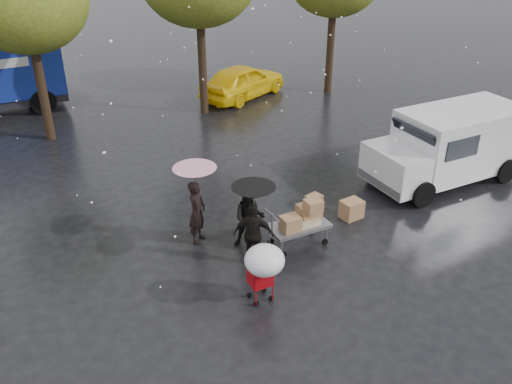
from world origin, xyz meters
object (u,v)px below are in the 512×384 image
vendor_cart (302,219)px  white_van (450,144)px  yellow_taxi (243,81)px  person_black (254,234)px  person_pink (197,212)px  shopping_cart (264,263)px

vendor_cart → white_van: 5.95m
vendor_cart → yellow_taxi: 11.63m
person_black → yellow_taxi: size_ratio=0.38×
person_pink → shopping_cart: person_pink is taller
yellow_taxi → white_van: bearing=167.4°
person_pink → person_black: (0.81, -1.49, -0.03)m
white_van → shopping_cart: bearing=-161.2°
person_pink → yellow_taxi: (5.99, 9.69, -0.11)m
white_van → yellow_taxi: white_van is taller
vendor_cart → yellow_taxi: yellow_taxi is taller
person_pink → person_black: 1.70m
shopping_cart → person_pink: bearing=96.3°
yellow_taxi → shopping_cart: bearing=131.4°
white_van → yellow_taxi: bearing=101.8°
white_van → yellow_taxi: size_ratio=1.15×
white_van → yellow_taxi: 10.18m
person_pink → person_black: size_ratio=1.04×
yellow_taxi → person_black: bearing=130.7°
person_black → white_van: white_van is taller
person_pink → shopping_cart: bearing=-129.2°
person_black → shopping_cart: person_black is taller
shopping_cart → yellow_taxi: bearing=65.8°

